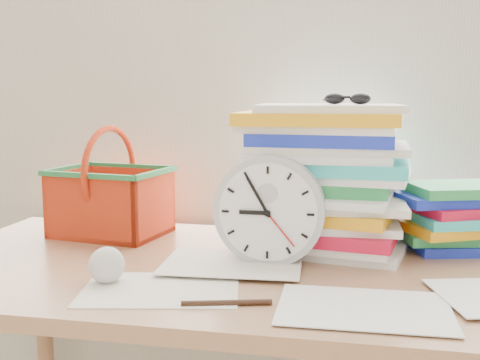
% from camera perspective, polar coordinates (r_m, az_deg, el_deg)
% --- Properties ---
extents(curtain, '(2.40, 0.01, 2.50)m').
position_cam_1_polar(curtain, '(1.57, 3.90, 15.60)').
color(curtain, beige).
rests_on(curtain, room_shell).
extents(desk, '(1.40, 0.70, 0.75)m').
position_cam_1_polar(desk, '(1.26, 1.23, -11.38)').
color(desk, '#9D6B49').
rests_on(desk, ground).
extents(paper_stack, '(0.38, 0.32, 0.32)m').
position_cam_1_polar(paper_stack, '(1.35, 8.14, 0.22)').
color(paper_stack, white).
rests_on(paper_stack, desk).
extents(clock, '(0.23, 0.05, 0.23)m').
position_cam_1_polar(clock, '(1.22, 2.81, -2.90)').
color(clock, '#B3B5B8').
rests_on(clock, desk).
extents(sunglasses, '(0.14, 0.12, 0.03)m').
position_cam_1_polar(sunglasses, '(1.31, 10.15, 7.62)').
color(sunglasses, black).
rests_on(sunglasses, paper_stack).
extents(book_stack, '(0.31, 0.27, 0.15)m').
position_cam_1_polar(book_stack, '(1.42, 19.85, -3.34)').
color(book_stack, white).
rests_on(book_stack, desk).
extents(basket, '(0.29, 0.24, 0.26)m').
position_cam_1_polar(basket, '(1.51, -12.19, -0.18)').
color(basket, red).
rests_on(basket, desk).
extents(crumpled_ball, '(0.07, 0.07, 0.07)m').
position_cam_1_polar(crumpled_ball, '(1.15, -12.56, -7.85)').
color(crumpled_ball, silver).
rests_on(crumpled_ball, desk).
extents(pen, '(0.15, 0.05, 0.01)m').
position_cam_1_polar(pen, '(1.01, -1.28, -11.57)').
color(pen, black).
rests_on(pen, desk).
extents(scattered_papers, '(1.26, 0.42, 0.02)m').
position_cam_1_polar(scattered_papers, '(1.23, 1.24, -7.84)').
color(scattered_papers, white).
rests_on(scattered_papers, desk).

